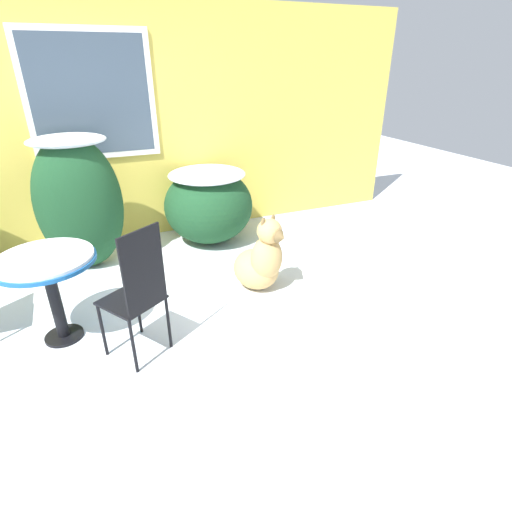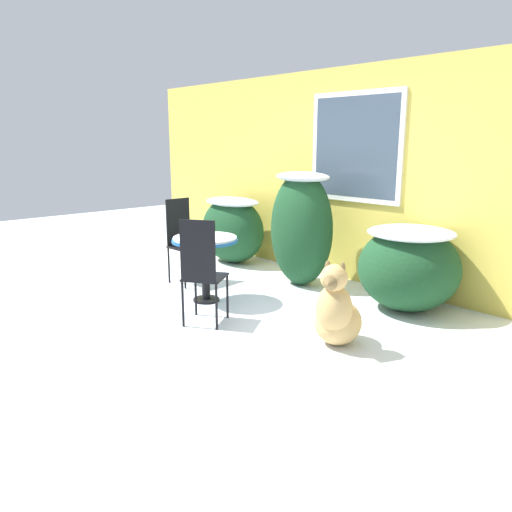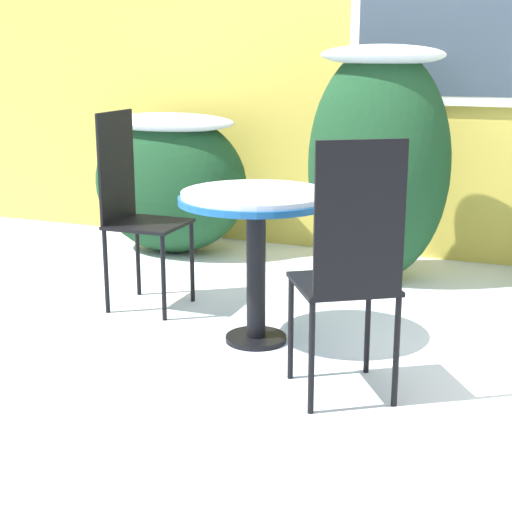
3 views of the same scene
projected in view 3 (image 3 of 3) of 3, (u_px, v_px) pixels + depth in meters
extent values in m
plane|color=silver|center=(337.00, 380.00, 3.32)|extent=(16.00, 16.00, 0.00)
cube|color=#DBC14C|center=(441.00, 57.00, 4.96)|extent=(8.00, 0.06, 2.62)
ellipsoid|color=#194223|center=(170.00, 184.00, 5.32)|extent=(1.09, 0.72, 0.95)
ellipsoid|color=silver|center=(168.00, 122.00, 5.22)|extent=(0.93, 0.61, 0.12)
ellipsoid|color=#194223|center=(378.00, 166.00, 4.62)|extent=(0.85, 0.62, 1.39)
ellipsoid|color=silver|center=(382.00, 55.00, 4.46)|extent=(0.72, 0.53, 0.12)
cylinder|color=black|center=(256.00, 338.00, 3.76)|extent=(0.29, 0.29, 0.03)
cylinder|color=black|center=(256.00, 271.00, 3.68)|extent=(0.09, 0.09, 0.65)
cylinder|color=#195699|center=(256.00, 200.00, 3.59)|extent=(0.72, 0.72, 0.03)
cylinder|color=silver|center=(256.00, 194.00, 3.58)|extent=(0.69, 0.69, 0.03)
cube|color=black|center=(148.00, 224.00, 4.15)|extent=(0.38, 0.38, 0.02)
cube|color=black|center=(116.00, 166.00, 4.14)|extent=(0.02, 0.34, 0.58)
cylinder|color=black|center=(163.00, 278.00, 4.00)|extent=(0.02, 0.02, 0.45)
cylinder|color=black|center=(192.00, 262.00, 4.30)|extent=(0.02, 0.02, 0.45)
cylinder|color=black|center=(106.00, 272.00, 4.12)|extent=(0.02, 0.02, 0.45)
cylinder|color=black|center=(138.00, 256.00, 4.42)|extent=(0.02, 0.02, 0.45)
cube|color=black|center=(343.00, 284.00, 3.09)|extent=(0.52, 0.52, 0.02)
cube|color=black|center=(360.00, 219.00, 2.85)|extent=(0.30, 0.20, 0.58)
cylinder|color=black|center=(368.00, 323.00, 3.34)|extent=(0.02, 0.02, 0.45)
cylinder|color=black|center=(291.00, 328.00, 3.28)|extent=(0.02, 0.02, 0.45)
cylinder|color=black|center=(396.00, 352.00, 3.02)|extent=(0.02, 0.02, 0.45)
cylinder|color=black|center=(311.00, 358.00, 2.96)|extent=(0.02, 0.02, 0.45)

